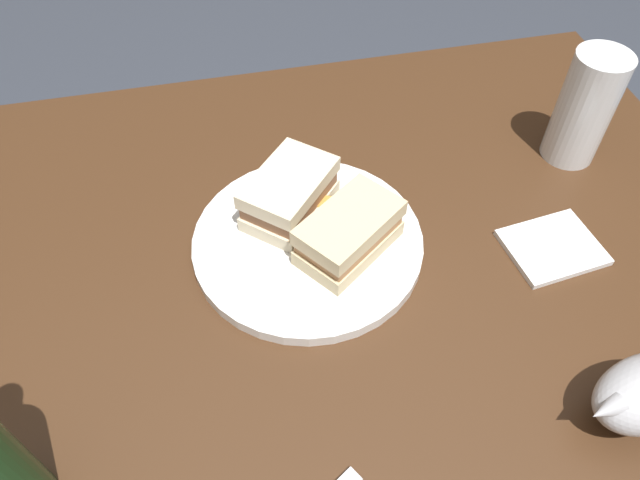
% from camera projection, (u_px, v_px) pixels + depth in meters
% --- Properties ---
extents(ground_plane, '(6.00, 6.00, 0.00)m').
position_uv_depth(ground_plane, '(327.00, 477.00, 1.29)').
color(ground_plane, '#333842').
extents(dining_table, '(1.07, 0.82, 0.76)m').
position_uv_depth(dining_table, '(329.00, 402.00, 1.00)').
color(dining_table, '#422816').
rests_on(dining_table, ground).
extents(plate, '(0.28, 0.28, 0.02)m').
position_uv_depth(plate, '(308.00, 242.00, 0.72)').
color(plate, white).
rests_on(plate, dining_table).
extents(sandwich_half_left, '(0.14, 0.13, 0.06)m').
position_uv_depth(sandwich_half_left, '(349.00, 233.00, 0.68)').
color(sandwich_half_left, beige).
rests_on(sandwich_half_left, plate).
extents(sandwich_half_right, '(0.14, 0.14, 0.06)m').
position_uv_depth(sandwich_half_right, '(290.00, 194.00, 0.72)').
color(sandwich_half_right, beige).
rests_on(sandwich_half_right, plate).
extents(potato_wedge_front, '(0.04, 0.03, 0.02)m').
position_uv_depth(potato_wedge_front, '(305.00, 182.00, 0.76)').
color(potato_wedge_front, '#AD702D').
rests_on(potato_wedge_front, plate).
extents(potato_wedge_middle, '(0.06, 0.04, 0.02)m').
position_uv_depth(potato_wedge_middle, '(316.00, 207.00, 0.73)').
color(potato_wedge_middle, gold).
rests_on(potato_wedge_middle, plate).
extents(potato_wedge_back, '(0.05, 0.04, 0.02)m').
position_uv_depth(potato_wedge_back, '(341.00, 219.00, 0.72)').
color(potato_wedge_back, '#B77F33').
rests_on(potato_wedge_back, plate).
extents(potato_wedge_left_edge, '(0.04, 0.05, 0.02)m').
position_uv_depth(potato_wedge_left_edge, '(340.00, 224.00, 0.72)').
color(potato_wedge_left_edge, gold).
rests_on(potato_wedge_left_edge, plate).
extents(pint_glass, '(0.07, 0.07, 0.16)m').
position_uv_depth(pint_glass, '(582.00, 115.00, 0.79)').
color(pint_glass, white).
rests_on(pint_glass, dining_table).
extents(napkin, '(0.12, 0.10, 0.01)m').
position_uv_depth(napkin, '(552.00, 247.00, 0.72)').
color(napkin, white).
rests_on(napkin, dining_table).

